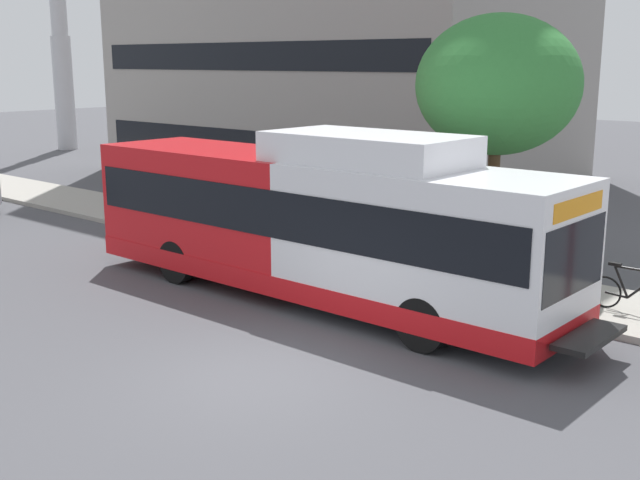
{
  "coord_description": "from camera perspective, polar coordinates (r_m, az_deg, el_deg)",
  "views": [
    {
      "loc": [
        -8.51,
        -8.7,
        5.04
      ],
      "look_at": [
        2.91,
        1.21,
        1.6
      ],
      "focal_mm": 44.36,
      "sensor_mm": 36.0,
      "label": 1
    }
  ],
  "objects": [
    {
      "name": "sidewalk_curb",
      "position": [
        21.94,
        -2.45,
        -0.29
      ],
      "size": [
        3.0,
        56.0,
        0.14
      ],
      "primitive_type": "cube",
      "color": "#A8A399",
      "rests_on": "ground"
    },
    {
      "name": "ground_plane",
      "position": [
        19.41,
        -21.28,
        -3.14
      ],
      "size": [
        120.0,
        120.0,
        0.0
      ],
      "primitive_type": "plane",
      "color": "#4C4C51"
    },
    {
      "name": "transit_bus",
      "position": [
        16.75,
        -0.33,
        1.33
      ],
      "size": [
        2.58,
        12.25,
        3.65
      ],
      "color": "white",
      "rests_on": "ground"
    },
    {
      "name": "bicycle_parked",
      "position": [
        16.82,
        21.67,
        -3.55
      ],
      "size": [
        0.52,
        1.76,
        1.02
      ],
      "color": "black",
      "rests_on": "sidewalk_curb"
    },
    {
      "name": "street_tree_near_stop",
      "position": [
        18.71,
        12.71,
        10.82
      ],
      "size": [
        3.74,
        3.74,
        5.95
      ],
      "color": "#4C3823",
      "rests_on": "sidewalk_curb"
    }
  ]
}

